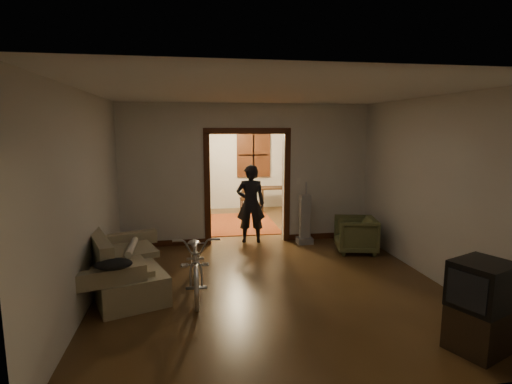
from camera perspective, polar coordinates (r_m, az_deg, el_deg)
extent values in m
cube|color=#392512|center=(7.61, -0.39, -8.60)|extent=(5.00, 8.50, 0.01)
cube|color=white|center=(7.27, -0.41, 12.94)|extent=(5.00, 8.50, 0.01)
cube|color=beige|center=(11.50, -3.85, 4.53)|extent=(5.00, 0.02, 2.80)
cube|color=beige|center=(7.33, -20.06, 1.39)|extent=(0.02, 8.50, 2.80)
cube|color=beige|center=(8.10, 17.36, 2.20)|extent=(0.02, 8.50, 2.80)
cube|color=beige|center=(8.04, -1.27, 2.57)|extent=(5.00, 0.14, 2.80)
cube|color=#391B0D|center=(8.08, -1.26, 0.46)|extent=(1.74, 0.20, 2.32)
cube|color=black|center=(11.54, -0.36, 5.31)|extent=(0.98, 0.06, 1.28)
sphere|color=#FFE0A5|center=(9.73, -2.83, 9.30)|extent=(0.24, 0.24, 0.24)
cube|color=silver|center=(8.21, 6.09, 1.60)|extent=(0.08, 0.01, 0.12)
cube|color=#726C4C|center=(6.16, -18.59, -9.12)|extent=(1.46, 2.09, 0.88)
cylinder|color=beige|center=(6.40, -17.33, -7.51)|extent=(0.10, 0.80, 0.10)
ellipsoid|color=black|center=(5.22, -19.69, -9.68)|extent=(0.45, 0.33, 0.13)
imported|color=silver|center=(5.78, -8.50, -9.71)|extent=(0.62, 1.75, 0.92)
imported|color=#525730|center=(7.78, 14.03, -5.93)|extent=(0.87, 0.86, 0.67)
cube|color=black|center=(4.99, 29.19, -16.60)|extent=(0.69, 0.67, 0.49)
cube|color=black|center=(4.81, 29.64, -11.43)|extent=(0.71, 0.68, 0.48)
cube|color=gray|center=(8.10, 7.00, -3.88)|extent=(0.36, 0.31, 1.01)
imported|color=black|center=(8.10, -0.77, -1.69)|extent=(0.62, 0.44, 1.60)
cube|color=maroon|center=(9.82, -2.54, -4.48)|extent=(1.77, 2.31, 0.02)
cube|color=#272F1C|center=(10.94, -10.06, 0.99)|extent=(0.89, 0.64, 1.60)
sphere|color=#1E5972|center=(10.84, -10.22, 6.98)|extent=(0.26, 0.26, 0.26)
cube|color=black|center=(11.28, 2.81, -1.02)|extent=(1.02, 0.77, 0.67)
cube|color=black|center=(10.84, -1.26, -1.01)|extent=(0.42, 0.42, 0.82)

